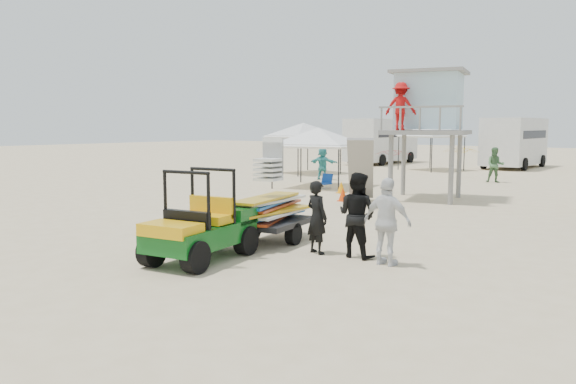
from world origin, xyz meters
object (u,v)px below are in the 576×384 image
Objects in this scene: utility_cart at (198,219)px; surf_trailer at (272,205)px; lifeguard_tower at (427,106)px; man_left at (317,217)px.

surf_trailer is at bearing 89.89° from utility_cart.
lifeguard_tower is at bearing 93.32° from surf_trailer.
lifeguard_tower reaches higher than man_left.
lifeguard_tower reaches higher than surf_trailer.
utility_cart is 12.31m from lifeguard_tower.
surf_trailer is (0.00, 2.33, 0.03)m from utility_cart.
man_left is 10.55m from lifeguard_tower.
utility_cart is 0.56× the size of lifeguard_tower.
lifeguard_tower is (-2.08, 9.99, 2.69)m from man_left.
surf_trailer is 1.55m from man_left.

